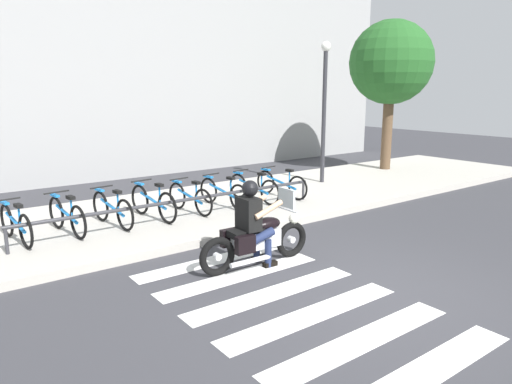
% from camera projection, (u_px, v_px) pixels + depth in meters
% --- Properties ---
extents(ground_plane, '(48.00, 48.00, 0.00)m').
position_uv_depth(ground_plane, '(370.00, 292.00, 6.63)').
color(ground_plane, '#38383D').
extents(sidewalk, '(24.00, 4.40, 0.15)m').
position_uv_depth(sidewalk, '(188.00, 211.00, 10.77)').
color(sidewalk, '#B7B2A8').
rests_on(sidewalk, ground).
extents(crosswalk_stripe_0, '(2.80, 0.40, 0.01)m').
position_uv_depth(crosswalk_stripe_0, '(422.00, 374.00, 4.72)').
color(crosswalk_stripe_0, white).
rests_on(crosswalk_stripe_0, ground).
extents(crosswalk_stripe_1, '(2.80, 0.40, 0.01)m').
position_uv_depth(crosswalk_stripe_1, '(361.00, 341.00, 5.35)').
color(crosswalk_stripe_1, white).
rests_on(crosswalk_stripe_1, ground).
extents(crosswalk_stripe_2, '(2.80, 0.40, 0.01)m').
position_uv_depth(crosswalk_stripe_2, '(312.00, 314.00, 5.98)').
color(crosswalk_stripe_2, white).
rests_on(crosswalk_stripe_2, ground).
extents(crosswalk_stripe_3, '(2.80, 0.40, 0.01)m').
position_uv_depth(crosswalk_stripe_3, '(273.00, 293.00, 6.60)').
color(crosswalk_stripe_3, white).
rests_on(crosswalk_stripe_3, ground).
extents(crosswalk_stripe_4, '(2.80, 0.40, 0.01)m').
position_uv_depth(crosswalk_stripe_4, '(241.00, 275.00, 7.23)').
color(crosswalk_stripe_4, white).
rests_on(crosswalk_stripe_4, ground).
extents(crosswalk_stripe_5, '(2.80, 0.40, 0.01)m').
position_uv_depth(crosswalk_stripe_5, '(213.00, 261.00, 7.85)').
color(crosswalk_stripe_5, white).
rests_on(crosswalk_stripe_5, ground).
extents(motorcycle, '(2.08, 0.62, 1.21)m').
position_uv_depth(motorcycle, '(257.00, 239.00, 7.55)').
color(motorcycle, black).
rests_on(motorcycle, ground).
extents(rider, '(0.63, 0.55, 1.43)m').
position_uv_depth(rider, '(253.00, 218.00, 7.43)').
color(rider, black).
rests_on(rider, ground).
extents(bicycle_0, '(0.48, 1.57, 0.74)m').
position_uv_depth(bicycle_0, '(16.00, 224.00, 8.25)').
color(bicycle_0, black).
rests_on(bicycle_0, sidewalk).
extents(bicycle_1, '(0.48, 1.59, 0.77)m').
position_uv_depth(bicycle_1, '(67.00, 216.00, 8.75)').
color(bicycle_1, black).
rests_on(bicycle_1, sidewalk).
extents(bicycle_2, '(0.48, 1.61, 0.76)m').
position_uv_depth(bicycle_2, '(112.00, 209.00, 9.26)').
color(bicycle_2, black).
rests_on(bicycle_2, sidewalk).
extents(bicycle_3, '(0.48, 1.68, 0.79)m').
position_uv_depth(bicycle_3, '(153.00, 202.00, 9.76)').
color(bicycle_3, black).
rests_on(bicycle_3, sidewalk).
extents(bicycle_4, '(0.48, 1.55, 0.73)m').
position_uv_depth(bicycle_4, '(190.00, 198.00, 10.27)').
color(bicycle_4, black).
rests_on(bicycle_4, sidewalk).
extents(bicycle_5, '(0.48, 1.66, 0.74)m').
position_uv_depth(bicycle_5, '(223.00, 193.00, 10.78)').
color(bicycle_5, black).
rests_on(bicycle_5, sidewalk).
extents(bicycle_6, '(0.48, 1.70, 0.74)m').
position_uv_depth(bicycle_6, '(253.00, 188.00, 11.29)').
color(bicycle_6, black).
rests_on(bicycle_6, sidewalk).
extents(bicycle_7, '(0.48, 1.69, 0.74)m').
position_uv_depth(bicycle_7, '(281.00, 184.00, 11.79)').
color(bicycle_7, black).
rests_on(bicycle_7, sidewalk).
extents(bike_rack, '(6.67, 0.07, 0.49)m').
position_uv_depth(bike_rack, '(184.00, 201.00, 9.57)').
color(bike_rack, '#333338').
rests_on(bike_rack, sidewalk).
extents(street_lamp, '(0.28, 0.28, 4.11)m').
position_uv_depth(street_lamp, '(324.00, 100.00, 13.29)').
color(street_lamp, '#2D2D33').
rests_on(street_lamp, ground).
extents(tree_near_rack, '(2.72, 2.72, 5.04)m').
position_uv_depth(tree_near_rack, '(391.00, 63.00, 15.34)').
color(tree_near_rack, brown).
rests_on(tree_near_rack, ground).
extents(building_backdrop, '(24.00, 1.20, 8.16)m').
position_uv_depth(building_backdrop, '(94.00, 47.00, 14.37)').
color(building_backdrop, '#999999').
rests_on(building_backdrop, ground).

